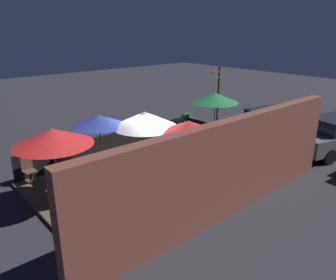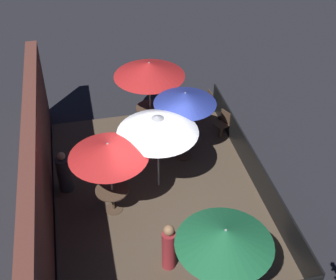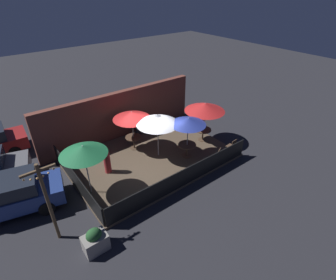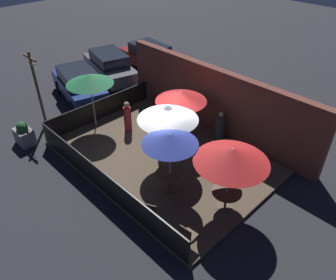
{
  "view_description": "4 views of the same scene",
  "coord_description": "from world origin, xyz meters",
  "px_view_note": "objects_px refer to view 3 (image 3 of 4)",
  "views": [
    {
      "loc": [
        6.83,
        8.43,
        5.24
      ],
      "look_at": [
        -0.77,
        -0.29,
        1.26
      ],
      "focal_mm": 35.0,
      "sensor_mm": 36.0,
      "label": 1
    },
    {
      "loc": [
        -9.47,
        1.78,
        9.53
      ],
      "look_at": [
        0.97,
        -0.5,
        1.31
      ],
      "focal_mm": 50.0,
      "sensor_mm": 36.0,
      "label": 2
    },
    {
      "loc": [
        -6.45,
        -9.84,
        8.39
      ],
      "look_at": [
        0.77,
        -0.54,
        1.16
      ],
      "focal_mm": 28.0,
      "sensor_mm": 36.0,
      "label": 3
    },
    {
      "loc": [
        7.62,
        -7.09,
        8.15
      ],
      "look_at": [
        0.61,
        -0.27,
        1.31
      ],
      "focal_mm": 35.0,
      "sensor_mm": 36.0,
      "label": 4
    }
  ],
  "objects_px": {
    "patio_umbrella_1": "(188,121)",
    "patio_umbrella_3": "(83,150)",
    "patron_1": "(139,125)",
    "planter_box": "(95,241)",
    "patron_0": "(107,161)",
    "patio_umbrella_2": "(205,107)",
    "patio_chair_1": "(217,156)",
    "dining_table_1": "(187,147)",
    "light_post": "(47,200)",
    "dining_table_0": "(134,139)",
    "patio_chair_0": "(232,146)",
    "dining_table_2": "(203,131)",
    "parked_car_0": "(9,195)",
    "patio_umbrella_4": "(158,119)",
    "patio_umbrella_0": "(132,115)"
  },
  "relations": [
    {
      "from": "dining_table_2",
      "to": "patio_umbrella_2",
      "type": "bearing_deg",
      "value": -4.76
    },
    {
      "from": "patio_umbrella_1",
      "to": "patio_chair_1",
      "type": "bearing_deg",
      "value": -63.93
    },
    {
      "from": "dining_table_1",
      "to": "light_post",
      "type": "xyz_separation_m",
      "value": [
        -7.29,
        -0.97,
        1.24
      ]
    },
    {
      "from": "dining_table_0",
      "to": "planter_box",
      "type": "distance_m",
      "value": 6.59
    },
    {
      "from": "patio_umbrella_0",
      "to": "patron_1",
      "type": "xyz_separation_m",
      "value": [
        1.11,
        1.23,
        -1.5
      ]
    },
    {
      "from": "patio_umbrella_1",
      "to": "patio_chair_0",
      "type": "xyz_separation_m",
      "value": [
        2.08,
        -1.34,
        -1.65
      ]
    },
    {
      "from": "patio_umbrella_2",
      "to": "planter_box",
      "type": "xyz_separation_m",
      "value": [
        -8.27,
        -3.04,
        -1.81
      ]
    },
    {
      "from": "patio_chair_1",
      "to": "planter_box",
      "type": "bearing_deg",
      "value": 70.7
    },
    {
      "from": "patio_umbrella_2",
      "to": "patio_chair_1",
      "type": "distance_m",
      "value": 2.97
    },
    {
      "from": "light_post",
      "to": "dining_table_0",
      "type": "bearing_deg",
      "value": 32.16
    },
    {
      "from": "parked_car_0",
      "to": "patio_umbrella_4",
      "type": "bearing_deg",
      "value": 9.09
    },
    {
      "from": "patio_umbrella_1",
      "to": "light_post",
      "type": "height_order",
      "value": "light_post"
    },
    {
      "from": "patio_umbrella_4",
      "to": "patio_umbrella_0",
      "type": "bearing_deg",
      "value": 116.33
    },
    {
      "from": "dining_table_1",
      "to": "dining_table_2",
      "type": "xyz_separation_m",
      "value": [
        1.88,
        0.71,
        -0.03
      ]
    },
    {
      "from": "patio_chair_0",
      "to": "patron_1",
      "type": "relative_size",
      "value": 0.69
    },
    {
      "from": "dining_table_0",
      "to": "patron_0",
      "type": "bearing_deg",
      "value": -153.6
    },
    {
      "from": "dining_table_2",
      "to": "planter_box",
      "type": "height_order",
      "value": "planter_box"
    },
    {
      "from": "planter_box",
      "to": "patron_0",
      "type": "bearing_deg",
      "value": 57.49
    },
    {
      "from": "patio_chair_1",
      "to": "planter_box",
      "type": "height_order",
      "value": "patio_chair_1"
    },
    {
      "from": "patio_umbrella_1",
      "to": "patio_umbrella_3",
      "type": "xyz_separation_m",
      "value": [
        -5.32,
        0.52,
        0.14
      ]
    },
    {
      "from": "patio_chair_1",
      "to": "patio_umbrella_2",
      "type": "bearing_deg",
      "value": -53.89
    },
    {
      "from": "patio_umbrella_0",
      "to": "planter_box",
      "type": "bearing_deg",
      "value": -133.49
    },
    {
      "from": "patio_chair_1",
      "to": "dining_table_1",
      "type": "bearing_deg",
      "value": -0.0
    },
    {
      "from": "dining_table_1",
      "to": "patio_chair_0",
      "type": "distance_m",
      "value": 2.48
    },
    {
      "from": "patio_chair_0",
      "to": "parked_car_0",
      "type": "bearing_deg",
      "value": 68.75
    },
    {
      "from": "patron_0",
      "to": "patron_1",
      "type": "distance_m",
      "value": 4.02
    },
    {
      "from": "patio_umbrella_1",
      "to": "patio_umbrella_2",
      "type": "bearing_deg",
      "value": 20.54
    },
    {
      "from": "dining_table_2",
      "to": "patron_0",
      "type": "relative_size",
      "value": 0.7
    },
    {
      "from": "patio_umbrella_3",
      "to": "patio_umbrella_2",
      "type": "bearing_deg",
      "value": 1.5
    },
    {
      "from": "patron_1",
      "to": "planter_box",
      "type": "bearing_deg",
      "value": 50.84
    },
    {
      "from": "patio_umbrella_3",
      "to": "patio_chair_1",
      "type": "xyz_separation_m",
      "value": [
        6.05,
        -2.0,
        -1.77
      ]
    },
    {
      "from": "patio_chair_0",
      "to": "patio_umbrella_2",
      "type": "bearing_deg",
      "value": -0.0
    },
    {
      "from": "patio_umbrella_2",
      "to": "patio_umbrella_3",
      "type": "relative_size",
      "value": 0.96
    },
    {
      "from": "patio_umbrella_0",
      "to": "dining_table_0",
      "type": "bearing_deg",
      "value": -90.0
    },
    {
      "from": "patron_0",
      "to": "light_post",
      "type": "xyz_separation_m",
      "value": [
        -3.26,
        -2.33,
        1.18
      ]
    },
    {
      "from": "patio_chair_0",
      "to": "patio_chair_1",
      "type": "distance_m",
      "value": 1.36
    },
    {
      "from": "patio_umbrella_2",
      "to": "patron_1",
      "type": "height_order",
      "value": "patio_umbrella_2"
    },
    {
      "from": "dining_table_1",
      "to": "patron_0",
      "type": "height_order",
      "value": "patron_0"
    },
    {
      "from": "patio_chair_1",
      "to": "parked_car_0",
      "type": "distance_m",
      "value": 9.56
    },
    {
      "from": "patio_umbrella_1",
      "to": "patio_umbrella_3",
      "type": "height_order",
      "value": "patio_umbrella_3"
    },
    {
      "from": "dining_table_1",
      "to": "planter_box",
      "type": "distance_m",
      "value": 6.8
    },
    {
      "from": "patio_umbrella_2",
      "to": "planter_box",
      "type": "relative_size",
      "value": 2.29
    },
    {
      "from": "patio_chair_0",
      "to": "patron_1",
      "type": "xyz_separation_m",
      "value": [
        -2.83,
        5.02,
        0.09
      ]
    },
    {
      "from": "patio_umbrella_1",
      "to": "dining_table_1",
      "type": "bearing_deg",
      "value": 0.0
    },
    {
      "from": "patio_umbrella_0",
      "to": "planter_box",
      "type": "relative_size",
      "value": 2.2
    },
    {
      "from": "patio_umbrella_0",
      "to": "patio_umbrella_2",
      "type": "distance_m",
      "value": 4.13
    },
    {
      "from": "dining_table_2",
      "to": "patron_0",
      "type": "height_order",
      "value": "patron_0"
    },
    {
      "from": "planter_box",
      "to": "light_post",
      "type": "xyz_separation_m",
      "value": [
        -0.9,
        1.36,
        1.49
      ]
    },
    {
      "from": "parked_car_0",
      "to": "dining_table_0",
      "type": "bearing_deg",
      "value": 21.0
    },
    {
      "from": "patio_umbrella_3",
      "to": "dining_table_2",
      "type": "xyz_separation_m",
      "value": [
        7.21,
        0.19,
        -1.72
      ]
    }
  ]
}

